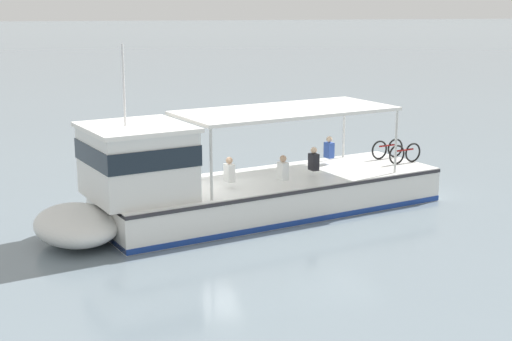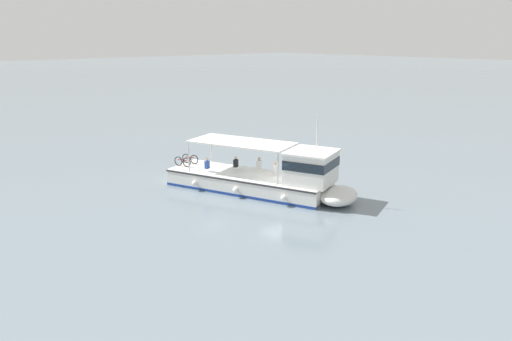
# 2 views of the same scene
# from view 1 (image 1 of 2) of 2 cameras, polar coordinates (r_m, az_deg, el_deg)

# --- Properties ---
(ground_plane) EXTENTS (400.00, 400.00, 0.00)m
(ground_plane) POSITION_cam_1_polar(r_m,az_deg,el_deg) (22.03, -4.75, -4.16)
(ground_plane) COLOR slate
(ferry_main) EXTENTS (7.28, 12.99, 5.32)m
(ferry_main) POSITION_cam_1_polar(r_m,az_deg,el_deg) (22.20, -2.27, -1.26)
(ferry_main) COLOR white
(ferry_main) RESTS_ON ground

